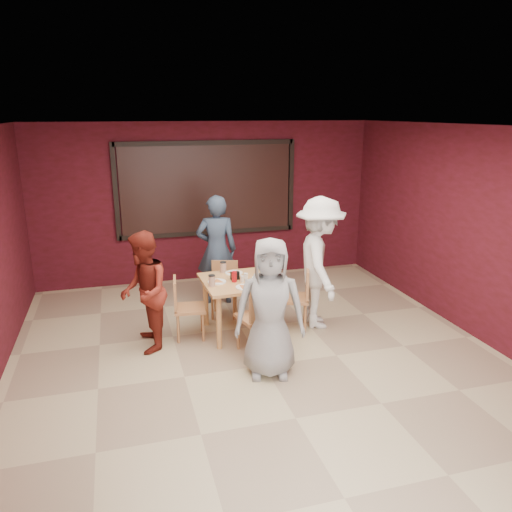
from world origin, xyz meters
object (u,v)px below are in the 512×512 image
object	(u,v)px
dining_table	(239,287)
chair_right	(298,294)
chair_front	(261,315)
chair_left	(184,305)
diner_left	(144,292)
chair_back	(224,285)
diner_right	(320,263)
diner_back	(217,250)
diner_front	(270,308)

from	to	relation	value
dining_table	chair_right	bearing A→B (deg)	-4.61
chair_front	chair_left	distance (m)	1.14
chair_left	diner_left	bearing A→B (deg)	-159.70
chair_right	diner_left	xyz separation A→B (m)	(-2.10, -0.07, 0.27)
chair_left	dining_table	bearing A→B (deg)	-3.98
dining_table	chair_left	distance (m)	0.78
chair_left	chair_right	size ratio (longest dim) A/B	0.94
chair_back	diner_right	xyz separation A→B (m)	(1.20, -0.75, 0.47)
diner_back	diner_right	size ratio (longest dim) A/B	0.94
dining_table	diner_right	bearing A→B (deg)	-2.24
dining_table	chair_left	size ratio (longest dim) A/B	1.20
chair_right	diner_left	bearing A→B (deg)	-178.01
diner_back	chair_front	bearing A→B (deg)	104.78
diner_front	diner_right	xyz separation A→B (m)	(1.09, 1.14, 0.11)
chair_left	chair_back	bearing A→B (deg)	43.18
dining_table	diner_left	bearing A→B (deg)	-173.69
chair_back	diner_front	size ratio (longest dim) A/B	0.50
chair_right	diner_left	size ratio (longest dim) A/B	0.58
chair_right	diner_back	world-z (taller)	diner_back
chair_left	diner_right	distance (m)	1.95
diner_front	diner_back	bearing A→B (deg)	107.74
diner_left	diner_right	xyz separation A→B (m)	(2.42, 0.10, 0.15)
dining_table	diner_front	distance (m)	1.20
chair_back	chair_left	distance (m)	0.95
diner_right	chair_right	bearing A→B (deg)	104.68
chair_left	diner_left	xyz separation A→B (m)	(-0.52, -0.19, 0.30)
diner_right	dining_table	bearing A→B (deg)	98.32
diner_back	dining_table	bearing A→B (deg)	102.77
chair_front	diner_right	xyz separation A→B (m)	(1.05, 0.66, 0.39)
diner_front	diner_left	xyz separation A→B (m)	(-1.33, 1.05, -0.04)
chair_front	chair_back	bearing A→B (deg)	96.37
diner_front	diner_back	xyz separation A→B (m)	(-0.12, 2.42, 0.05)
chair_left	diner_front	distance (m)	1.52
diner_front	chair_front	bearing A→B (deg)	100.11
diner_front	dining_table	bearing A→B (deg)	107.86
chair_left	chair_front	bearing A→B (deg)	-41.75
diner_right	diner_front	bearing A→B (deg)	147.00
diner_right	diner_left	bearing A→B (deg)	102.82
chair_left	diner_back	world-z (taller)	diner_back
chair_front	chair_right	world-z (taller)	chair_front
chair_front	diner_back	world-z (taller)	diner_back
diner_left	chair_back	bearing A→B (deg)	126.60
chair_right	diner_back	distance (m)	1.62
chair_back	diner_back	world-z (taller)	diner_back
chair_right	diner_back	bearing A→B (deg)	124.50
dining_table	diner_front	bearing A→B (deg)	-87.08
chair_left	diner_front	xyz separation A→B (m)	(0.81, -1.24, 0.34)
dining_table	diner_right	distance (m)	1.18
chair_back	diner_left	xyz separation A→B (m)	(-1.21, -0.84, 0.31)
chair_left	chair_right	world-z (taller)	chair_right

